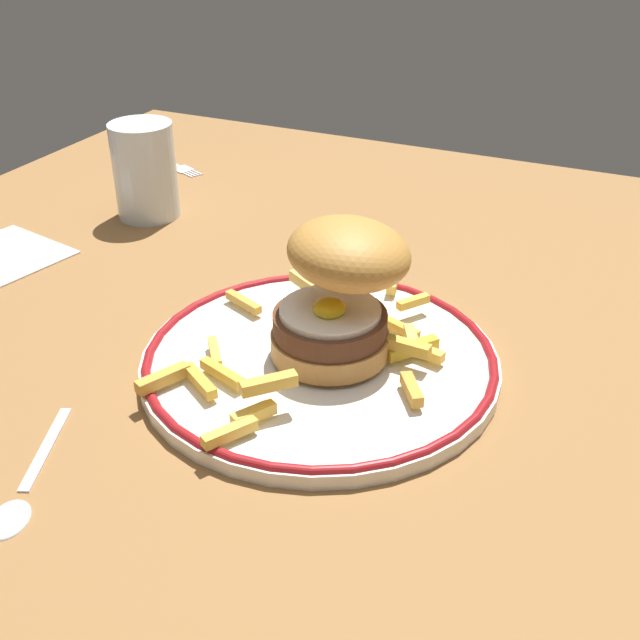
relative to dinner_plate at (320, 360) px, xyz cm
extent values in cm
cube|color=brown|center=(4.70, 2.95, -2.84)|extent=(123.44, 109.56, 4.00)
cylinder|color=white|center=(0.00, 0.00, -0.24)|extent=(28.99, 28.99, 1.20)
torus|color=maroon|center=(0.00, 0.00, 0.36)|extent=(28.59, 28.59, 0.80)
cylinder|color=#B37A3A|center=(0.74, 0.28, 1.66)|extent=(9.50, 9.50, 1.80)
cylinder|color=#522E1C|center=(0.74, 0.28, 3.48)|extent=(9.08, 9.08, 1.82)
cylinder|color=white|center=(0.74, 0.28, 4.64)|extent=(8.01, 8.01, 0.50)
ellipsoid|color=yellow|center=(0.97, -0.38, 5.31)|extent=(2.60, 2.60, 1.40)
ellipsoid|color=#B27B36|center=(1.41, 2.32, 8.88)|extent=(13.26, 13.04, 5.91)
cube|color=gold|center=(6.79, 2.94, 1.24)|extent=(3.58, 4.25, 0.95)
cube|color=gold|center=(8.60, -2.40, 1.21)|extent=(2.75, 3.42, 0.90)
cube|color=gold|center=(-9.38, 4.06, 1.13)|extent=(4.28, 2.31, 0.73)
cube|color=#DDB550|center=(-4.16, 6.13, 3.25)|extent=(3.98, 2.92, 0.99)
cube|color=gold|center=(-5.30, -6.40, 1.16)|extent=(4.48, 2.19, 0.79)
cube|color=gold|center=(4.79, 5.74, 1.13)|extent=(4.00, 2.13, 0.74)
cube|color=gold|center=(-0.59, -9.96, 1.21)|extent=(2.47, 3.38, 0.90)
cube|color=gold|center=(-8.94, -8.99, 1.24)|extent=(2.67, 4.37, 0.95)
cube|color=#ECB34C|center=(-4.07, 11.76, 1.21)|extent=(4.07, 3.72, 0.90)
cube|color=gold|center=(-6.29, -8.03, 1.18)|extent=(4.18, 3.07, 0.83)
cube|color=gold|center=(6.89, 1.57, 2.19)|extent=(3.63, 1.15, 0.95)
cube|color=gold|center=(-0.01, -8.60, 3.15)|extent=(3.54, 3.68, 0.95)
cube|color=gold|center=(-7.37, -4.10, 1.13)|extent=(2.95, 3.51, 0.74)
cube|color=gold|center=(6.10, 4.64, 1.20)|extent=(2.09, 2.91, 0.88)
cube|color=gold|center=(1.35, 13.36, 1.19)|extent=(1.75, 4.13, 0.85)
cube|color=gold|center=(4.29, 9.15, 1.87)|extent=(2.40, 3.03, 0.74)
cube|color=gold|center=(-1.07, -12.45, 1.19)|extent=(2.78, 4.00, 0.85)
cube|color=gold|center=(7.86, 3.36, 1.19)|extent=(3.41, 1.57, 0.85)
cylinder|color=silver|center=(-31.42, 20.69, 4.58)|extent=(7.13, 7.13, 10.83)
cylinder|color=silver|center=(-31.42, 20.69, 1.80)|extent=(6.56, 6.56, 5.26)
cube|color=silver|center=(-42.05, 37.59, -0.66)|extent=(9.61, 4.79, 0.36)
cube|color=silver|center=(-36.52, 35.27, -0.66)|extent=(3.06, 2.96, 0.32)
cube|color=silver|center=(-34.20, 35.11, -0.66)|extent=(2.31, 1.17, 0.28)
cube|color=silver|center=(-34.39, 34.65, -0.66)|extent=(2.31, 1.17, 0.28)
cube|color=silver|center=(-34.59, 34.19, -0.66)|extent=(2.31, 1.17, 0.28)
cube|color=silver|center=(-34.78, 33.73, -0.66)|extent=(2.31, 1.17, 0.28)
cube|color=silver|center=(-13.34, -17.31, -0.64)|extent=(4.20, 8.62, 0.32)
ellipsoid|color=silver|center=(-10.65, -23.77, -0.44)|extent=(3.78, 4.32, 0.90)
cube|color=white|center=(-38.78, 5.15, -0.64)|extent=(13.46, 12.52, 0.40)
camera|label=1|loc=(22.48, -48.61, 35.32)|focal=44.33mm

